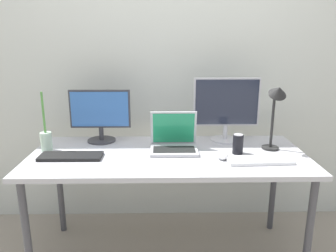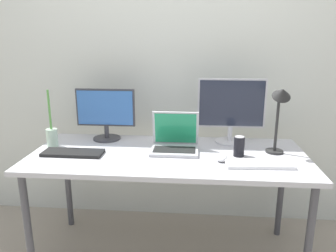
{
  "view_description": "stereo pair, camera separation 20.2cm",
  "coord_description": "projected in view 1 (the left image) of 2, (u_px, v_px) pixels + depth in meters",
  "views": [
    {
      "loc": [
        -0.04,
        -1.95,
        1.45
      ],
      "look_at": [
        0.0,
        0.0,
        0.92
      ],
      "focal_mm": 35.0,
      "sensor_mm": 36.0,
      "label": 1
    },
    {
      "loc": [
        0.17,
        -1.95,
        1.45
      ],
      "look_at": [
        0.0,
        0.0,
        0.92
      ],
      "focal_mm": 35.0,
      "sensor_mm": 36.0,
      "label": 2
    }
  ],
  "objects": [
    {
      "name": "work_desk",
      "position": [
        168.0,
        162.0,
        2.09
      ],
      "size": [
        1.73,
        0.74,
        0.74
      ],
      "color": "#424247",
      "rests_on": "ground"
    },
    {
      "name": "soda_can_near_keyboard",
      "position": [
        238.0,
        144.0,
        2.05
      ],
      "size": [
        0.07,
        0.07,
        0.13
      ],
      "color": "black",
      "rests_on": "work_desk"
    },
    {
      "name": "bamboo_vase",
      "position": [
        46.0,
        139.0,
        2.11
      ],
      "size": [
        0.07,
        0.07,
        0.38
      ],
      "color": "#B2D1B7",
      "rests_on": "work_desk"
    },
    {
      "name": "keyboard_main",
      "position": [
        71.0,
        156.0,
        1.99
      ],
      "size": [
        0.38,
        0.14,
        0.02
      ],
      "primitive_type": "cube",
      "rotation": [
        0.0,
        0.0,
        -0.01
      ],
      "color": "black",
      "rests_on": "work_desk"
    },
    {
      "name": "laptop_silver",
      "position": [
        174.0,
        141.0,
        2.12
      ],
      "size": [
        0.3,
        0.24,
        0.25
      ],
      "color": "#B7B7BC",
      "rests_on": "work_desk"
    },
    {
      "name": "keyboard_aux",
      "position": [
        260.0,
        160.0,
        1.93
      ],
      "size": [
        0.39,
        0.15,
        0.02
      ],
      "primitive_type": "cube",
      "rotation": [
        0.0,
        0.0,
        0.06
      ],
      "color": "white",
      "rests_on": "work_desk"
    },
    {
      "name": "monitor_center",
      "position": [
        226.0,
        107.0,
        2.27
      ],
      "size": [
        0.46,
        0.2,
        0.45
      ],
      "color": "silver",
      "rests_on": "work_desk"
    },
    {
      "name": "mouse_by_keyboard",
      "position": [
        223.0,
        156.0,
        1.98
      ],
      "size": [
        0.08,
        0.1,
        0.04
      ],
      "primitive_type": "ellipsoid",
      "rotation": [
        0.0,
        0.0,
        -0.18
      ],
      "color": "silver",
      "rests_on": "work_desk"
    },
    {
      "name": "monitor_left",
      "position": [
        100.0,
        114.0,
        2.26
      ],
      "size": [
        0.42,
        0.2,
        0.37
      ],
      "color": "#38383D",
      "rests_on": "work_desk"
    },
    {
      "name": "desk_lamp",
      "position": [
        276.0,
        105.0,
        2.04
      ],
      "size": [
        0.11,
        0.18,
        0.45
      ],
      "color": "black",
      "rests_on": "work_desk"
    },
    {
      "name": "wall_back",
      "position": [
        167.0,
        58.0,
        2.49
      ],
      "size": [
        7.0,
        0.08,
        2.6
      ],
      "primitive_type": "cube",
      "color": "silver",
      "rests_on": "ground"
    }
  ]
}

